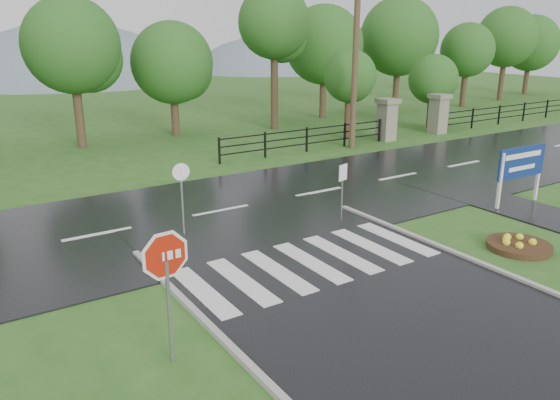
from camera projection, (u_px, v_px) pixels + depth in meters
ground at (472, 359)px, 9.89m from camera, size 120.00×120.00×0.00m
main_road at (221, 212)px, 17.90m from camera, size 90.00×8.00×0.04m
walkway at (543, 216)px, 17.50m from camera, size 2.20×11.00×0.04m
crosswalk at (310, 262)px, 13.88m from camera, size 6.50×2.80×0.02m
pillar_west at (387, 119)px, 29.10m from camera, size 1.00×1.00×2.24m
pillar_east at (438, 113)px, 31.18m from camera, size 1.00×1.00×2.24m
fence_west at (307, 137)px, 26.51m from camera, size 9.58×0.08×1.20m
fence_east at (547, 107)px, 36.89m from camera, size 20.58×0.08×1.20m
hills at (50, 207)px, 68.41m from camera, size 102.00×48.00×48.00m
treeline at (120, 140)px, 29.64m from camera, size 83.20×5.20×10.00m
stop_sign at (166, 267)px, 9.27m from camera, size 1.18×0.14×2.65m
estate_billboard at (521, 165)px, 18.24m from camera, size 2.30×0.13×2.01m
flower_bed at (519, 245)px, 14.82m from camera, size 1.69×1.69×0.34m
reg_sign_small at (343, 181)px, 16.54m from camera, size 0.40×0.14×1.84m
reg_sign_round at (182, 190)px, 15.44m from camera, size 0.50×0.08×2.16m
utility_pole_east at (355, 56)px, 26.25m from camera, size 1.58×0.34×8.90m
entrance_tree_left at (350, 77)px, 28.93m from camera, size 2.81×2.81×4.78m
entrance_tree_right at (433, 80)px, 32.41m from camera, size 2.92×2.92×4.37m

